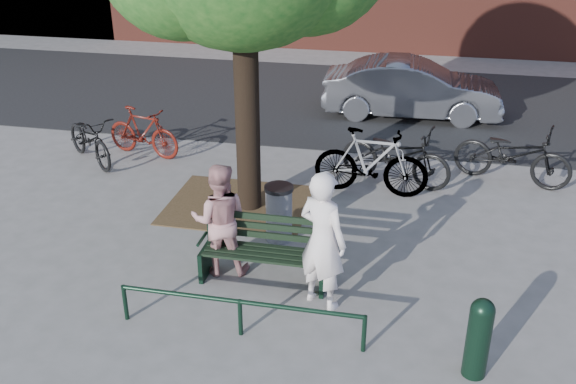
% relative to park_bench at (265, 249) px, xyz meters
% --- Properties ---
extents(ground, '(90.00, 90.00, 0.00)m').
position_rel_park_bench_xyz_m(ground, '(0.00, -0.08, -0.48)').
color(ground, gray).
rests_on(ground, ground).
extents(dirt_pit, '(2.40, 2.00, 0.02)m').
position_rel_park_bench_xyz_m(dirt_pit, '(-1.00, 2.12, -0.47)').
color(dirt_pit, brown).
rests_on(dirt_pit, ground).
extents(road, '(40.00, 7.00, 0.01)m').
position_rel_park_bench_xyz_m(road, '(0.00, 8.42, -0.47)').
color(road, black).
rests_on(road, ground).
extents(park_bench, '(1.74, 0.54, 0.97)m').
position_rel_park_bench_xyz_m(park_bench, '(0.00, 0.00, 0.00)').
color(park_bench, black).
rests_on(park_bench, ground).
extents(guard_railing, '(3.06, 0.06, 0.51)m').
position_rel_park_bench_xyz_m(guard_railing, '(0.00, -1.28, -0.08)').
color(guard_railing, black).
rests_on(guard_railing, ground).
extents(person_left, '(0.82, 0.72, 1.89)m').
position_rel_park_bench_xyz_m(person_left, '(0.85, -0.42, 0.47)').
color(person_left, white).
rests_on(person_left, ground).
extents(person_right, '(0.91, 0.78, 1.64)m').
position_rel_park_bench_xyz_m(person_right, '(-0.66, 0.07, 0.34)').
color(person_right, tan).
rests_on(person_right, ground).
extents(bollard, '(0.27, 0.27, 1.00)m').
position_rel_park_bench_xyz_m(bollard, '(2.76, -1.42, 0.06)').
color(bollard, black).
rests_on(bollard, ground).
extents(litter_bin, '(0.44, 0.44, 0.91)m').
position_rel_park_bench_xyz_m(litter_bin, '(-0.06, 1.12, -0.02)').
color(litter_bin, gray).
rests_on(litter_bin, ground).
extents(bicycle_a, '(1.85, 1.69, 0.98)m').
position_rel_park_bench_xyz_m(bicycle_a, '(-4.39, 3.39, 0.01)').
color(bicycle_a, black).
rests_on(bicycle_a, ground).
extents(bicycle_b, '(1.74, 0.86, 1.01)m').
position_rel_park_bench_xyz_m(bicycle_b, '(-3.50, 3.93, 0.03)').
color(bicycle_b, '#51120B').
rests_on(bicycle_b, ground).
extents(bicycle_c, '(2.21, 1.30, 1.10)m').
position_rel_park_bench_xyz_m(bicycle_c, '(1.56, 3.63, 0.07)').
color(bicycle_c, black).
rests_on(bicycle_c, ground).
extents(bicycle_d, '(2.05, 0.68, 1.21)m').
position_rel_park_bench_xyz_m(bicycle_d, '(1.16, 3.07, 0.13)').
color(bicycle_d, gray).
rests_on(bicycle_d, ground).
extents(bicycle_e, '(2.23, 1.30, 1.11)m').
position_rel_park_bench_xyz_m(bicycle_e, '(3.65, 4.09, 0.08)').
color(bicycle_e, black).
rests_on(bicycle_e, ground).
extents(parked_car, '(4.16, 1.55, 1.36)m').
position_rel_park_bench_xyz_m(parked_car, '(1.70, 7.56, 0.20)').
color(parked_car, slate).
rests_on(parked_car, ground).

